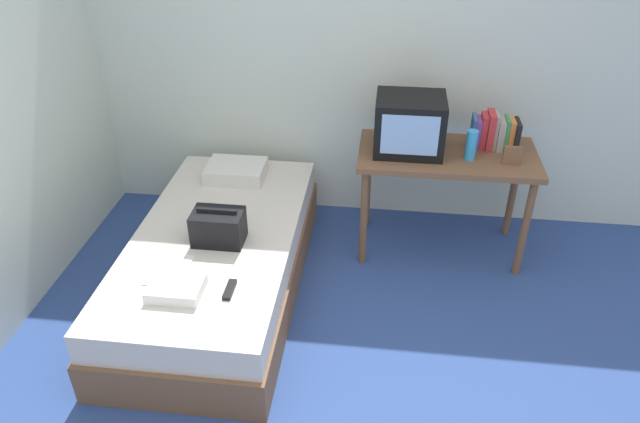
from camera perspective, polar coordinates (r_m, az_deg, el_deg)
ground_plane at (r=3.21m, az=1.54°, el=-18.32°), size 8.00×8.00×0.00m
wall_back at (r=4.20m, az=4.58°, el=15.96°), size 5.20×0.10×2.60m
bed at (r=3.79m, az=-9.81°, el=-4.77°), size 1.00×2.00×0.45m
desk at (r=3.98m, az=12.16°, el=4.39°), size 1.16×0.60×0.76m
tv at (r=3.85m, az=8.68°, el=8.37°), size 0.44×0.39×0.36m
water_bottle at (r=3.84m, az=14.47°, el=6.27°), size 0.07×0.07×0.20m
book_row at (r=4.03m, az=16.59°, el=7.37°), size 0.30×0.17×0.25m
picture_frame at (r=3.86m, az=18.16°, el=5.19°), size 0.11×0.02×0.12m
pillow at (r=4.20m, az=-8.15°, el=3.90°), size 0.40×0.31×0.10m
handbag at (r=3.51m, az=-9.84°, el=-1.49°), size 0.30×0.20×0.23m
magazine at (r=3.40m, az=-14.52°, el=-5.50°), size 0.21×0.29×0.01m
remote_dark at (r=3.18m, az=-8.76°, el=-7.51°), size 0.04×0.16×0.02m
remote_silver at (r=3.87m, az=-10.72°, el=0.27°), size 0.04×0.14×0.02m
folded_towel at (r=3.21m, az=-13.79°, el=-7.27°), size 0.28×0.22×0.07m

